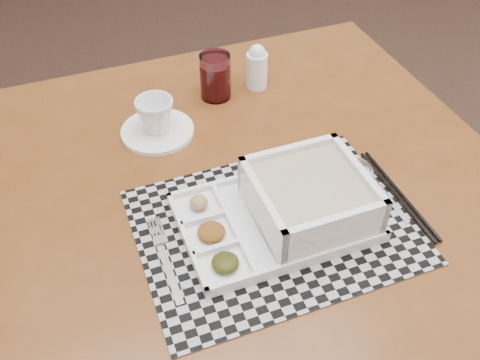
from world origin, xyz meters
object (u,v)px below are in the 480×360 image
object	(u,v)px
dining_table	(251,210)
creamer_bottle	(257,67)
cup	(155,115)
juice_glass	(215,78)
serving_tray	(299,205)

from	to	relation	value
dining_table	creamer_bottle	bearing A→B (deg)	74.00
cup	juice_glass	xyz separation A→B (m)	(0.14, 0.10, 0.00)
creamer_bottle	juice_glass	bearing A→B (deg)	-169.41
juice_glass	creamer_bottle	distance (m)	0.10
serving_tray	dining_table	bearing A→B (deg)	117.00
serving_tray	juice_glass	distance (m)	0.40
cup	juice_glass	size ratio (longest dim) A/B	0.75
dining_table	creamer_bottle	distance (m)	0.34
dining_table	juice_glass	world-z (taller)	juice_glass
cup	creamer_bottle	distance (m)	0.27
juice_glass	creamer_bottle	bearing A→B (deg)	10.59
serving_tray	juice_glass	world-z (taller)	juice_glass
serving_tray	cup	xyz separation A→B (m)	(-0.21, 0.30, 0.01)
serving_tray	juice_glass	xyz separation A→B (m)	(-0.06, 0.40, 0.01)
creamer_bottle	dining_table	bearing A→B (deg)	-106.00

